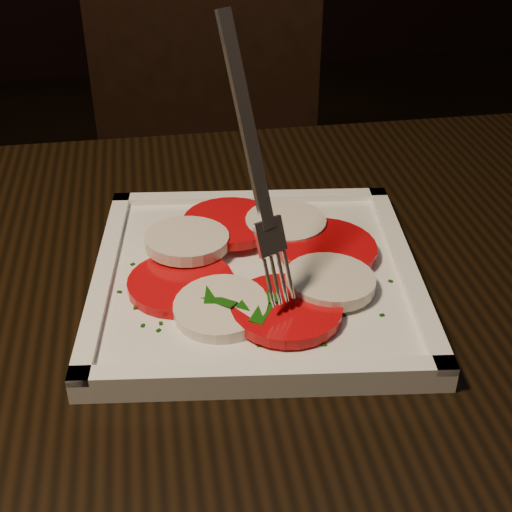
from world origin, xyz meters
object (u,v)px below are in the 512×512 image
Objects in this scene: table at (230,446)px; fork at (247,159)px; plate at (256,279)px; chair at (199,161)px.

fork is at bearing 62.11° from table.
fork is at bearing -112.56° from plate.
plate reaches higher than table.
table is 0.23m from fork.
fork is (0.02, 0.05, 0.23)m from table.
table is 4.75× the size of plate.
table is 0.14m from plate.
plate is (0.04, 0.08, 0.11)m from table.
chair reaches higher than plate.
table is 1.32× the size of chair.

